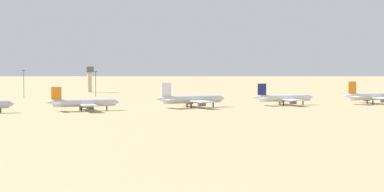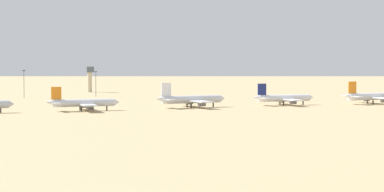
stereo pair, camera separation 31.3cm
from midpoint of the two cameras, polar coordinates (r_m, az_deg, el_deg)
name	(u,v)px [view 2 (the right image)]	position (r m, az deg, el deg)	size (l,w,h in m)	color
ground	(203,110)	(328.26, 0.95, -1.12)	(4000.00, 4000.00, 0.00)	tan
ridge_center	(194,41)	(1484.94, 0.20, 4.47)	(300.55, 235.32, 125.65)	slate
parked_jet_orange_3	(83,103)	(323.91, -8.83, -0.56)	(33.90, 28.55, 11.20)	silver
parked_jet_white_4	(191,99)	(342.03, -0.05, -0.28)	(37.31, 31.38, 12.33)	silver
parked_jet_navy_5	(284,98)	(363.24, 7.47, -0.17)	(34.27, 28.85, 11.32)	white
parked_jet_orange_6	(372,96)	(383.55, 14.43, -0.04)	(36.51, 30.69, 12.06)	white
control_tower	(90,77)	(511.83, -8.30, 1.56)	(5.20, 5.20, 18.50)	#C6B793
light_pole_west	(96,82)	(448.05, -7.80, 1.13)	(1.80, 0.50, 16.10)	#59595E
light_pole_east	(24,82)	(445.41, -13.48, 1.12)	(1.80, 0.50, 17.05)	#59595E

